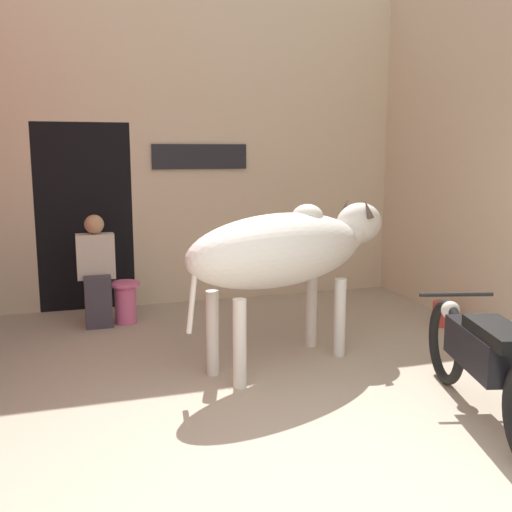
{
  "coord_description": "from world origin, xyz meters",
  "views": [
    {
      "loc": [
        -1.37,
        -2.76,
        1.9
      ],
      "look_at": [
        0.15,
        2.06,
        1.0
      ],
      "focal_mm": 42.0,
      "sensor_mm": 36.0,
      "label": 1
    }
  ],
  "objects_px": {
    "cow": "(289,249)",
    "bucket": "(445,314)",
    "motorcycle_near": "(483,358)",
    "shopkeeper_seated": "(96,267)",
    "plastic_stool": "(125,301)"
  },
  "relations": [
    {
      "from": "cow",
      "to": "bucket",
      "type": "bearing_deg",
      "value": 15.5
    },
    {
      "from": "cow",
      "to": "bucket",
      "type": "xyz_separation_m",
      "value": [
        2.05,
        0.57,
        -0.91
      ]
    },
    {
      "from": "motorcycle_near",
      "to": "shopkeeper_seated",
      "type": "height_order",
      "value": "shopkeeper_seated"
    },
    {
      "from": "shopkeeper_seated",
      "to": "cow",
      "type": "bearing_deg",
      "value": -47.62
    },
    {
      "from": "cow",
      "to": "plastic_stool",
      "type": "xyz_separation_m",
      "value": [
        -1.29,
        1.71,
        -0.79
      ]
    },
    {
      "from": "cow",
      "to": "motorcycle_near",
      "type": "bearing_deg",
      "value": -60.15
    },
    {
      "from": "cow",
      "to": "plastic_stool",
      "type": "height_order",
      "value": "cow"
    },
    {
      "from": "bucket",
      "to": "cow",
      "type": "bearing_deg",
      "value": -164.5
    },
    {
      "from": "cow",
      "to": "bucket",
      "type": "height_order",
      "value": "cow"
    },
    {
      "from": "motorcycle_near",
      "to": "plastic_stool",
      "type": "xyz_separation_m",
      "value": [
        -2.17,
        3.25,
        -0.21
      ]
    },
    {
      "from": "motorcycle_near",
      "to": "bucket",
      "type": "bearing_deg",
      "value": 61.09
    },
    {
      "from": "plastic_stool",
      "to": "bucket",
      "type": "bearing_deg",
      "value": -18.93
    },
    {
      "from": "shopkeeper_seated",
      "to": "plastic_stool",
      "type": "distance_m",
      "value": 0.49
    },
    {
      "from": "plastic_stool",
      "to": "motorcycle_near",
      "type": "bearing_deg",
      "value": -56.26
    },
    {
      "from": "bucket",
      "to": "motorcycle_near",
      "type": "bearing_deg",
      "value": -118.91
    }
  ]
}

